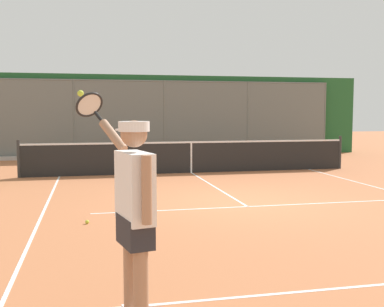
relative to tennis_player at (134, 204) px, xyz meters
name	(u,v)px	position (x,y,z in m)	size (l,w,h in m)	color
ground_plane	(240,202)	(-2.66, -5.15, -1.07)	(60.00, 60.00, 0.00)	#B76B42
court_line_markings	(252,209)	(-2.66, -4.38, -1.07)	(7.84, 9.55, 0.01)	white
fence_backdrop	(162,116)	(-2.66, -15.76, 0.59)	(17.43, 1.37, 3.36)	slate
tennis_net	(191,157)	(-2.66, -9.90, -0.58)	(10.07, 0.09, 1.07)	#2D2D2D
tennis_player	(134,204)	(0.00, 0.00, 0.00)	(0.70, 1.38, 2.10)	silver
tennis_ball_near_net	(87,222)	(0.43, -3.88, -1.04)	(0.07, 0.07, 0.07)	#C1D138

